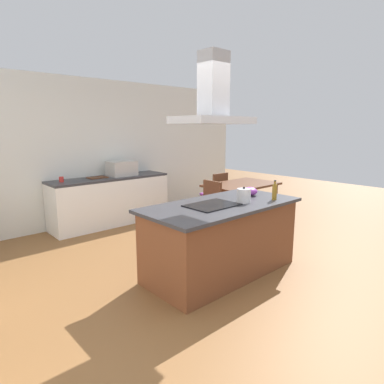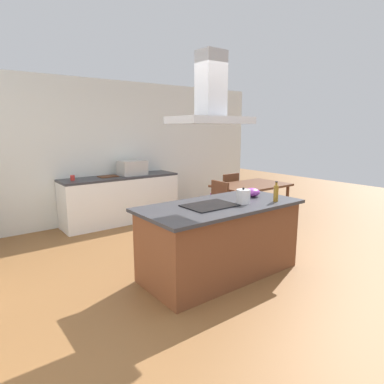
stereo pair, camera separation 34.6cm
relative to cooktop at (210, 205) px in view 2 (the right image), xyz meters
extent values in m
plane|color=brown|center=(0.17, 1.50, -0.91)|extent=(16.00, 16.00, 0.00)
cube|color=silver|center=(0.17, 3.25, 0.44)|extent=(7.20, 0.10, 2.70)
cube|color=brown|center=(0.17, 0.00, -0.48)|extent=(1.93, 0.88, 0.86)
cube|color=#333338|center=(0.17, 0.00, -0.03)|extent=(2.03, 0.98, 0.04)
cube|color=black|center=(0.00, 0.00, 0.00)|extent=(0.60, 0.44, 0.01)
cylinder|color=silver|center=(0.41, -0.15, 0.08)|extent=(0.17, 0.17, 0.17)
sphere|color=black|center=(0.41, -0.15, 0.18)|extent=(0.03, 0.03, 0.03)
cone|color=silver|center=(0.51, -0.15, 0.09)|extent=(0.06, 0.03, 0.04)
cylinder|color=olive|center=(0.82, -0.31, 0.09)|extent=(0.06, 0.06, 0.20)
cylinder|color=olive|center=(0.82, -0.31, 0.22)|extent=(0.03, 0.03, 0.04)
cylinder|color=black|center=(0.82, -0.31, 0.24)|extent=(0.03, 0.03, 0.01)
ellipsoid|color=purple|center=(0.80, 0.07, 0.05)|extent=(0.21, 0.21, 0.11)
cube|color=white|center=(0.21, 2.88, -0.48)|extent=(2.24, 0.62, 0.86)
cube|color=#333338|center=(0.21, 2.88, -0.03)|extent=(2.24, 0.62, 0.04)
cube|color=#B2AFAA|center=(0.47, 2.88, 0.13)|extent=(0.50, 0.38, 0.28)
cylinder|color=red|center=(-0.67, 2.92, 0.04)|extent=(0.08, 0.08, 0.09)
cube|color=#59331E|center=(-0.02, 2.93, 0.00)|extent=(0.34, 0.24, 0.02)
cube|color=#59331E|center=(2.17, 1.32, -0.18)|extent=(1.40, 0.90, 0.04)
cylinder|color=#59331E|center=(1.55, 0.95, -0.55)|extent=(0.06, 0.06, 0.71)
cylinder|color=#59331E|center=(2.79, 0.95, -0.55)|extent=(0.06, 0.06, 0.71)
cylinder|color=#59331E|center=(1.55, 1.69, -0.55)|extent=(0.06, 0.06, 0.71)
cylinder|color=#59331E|center=(2.79, 1.69, -0.55)|extent=(0.06, 0.06, 0.71)
cube|color=purple|center=(2.17, 2.07, -0.48)|extent=(0.42, 0.42, 0.04)
cube|color=#59331E|center=(2.17, 1.88, -0.24)|extent=(0.42, 0.04, 0.44)
cylinder|color=#59331E|center=(1.99, 2.25, -0.70)|extent=(0.04, 0.04, 0.41)
cylinder|color=#59331E|center=(2.35, 2.25, -0.70)|extent=(0.04, 0.04, 0.41)
cylinder|color=#59331E|center=(1.99, 1.89, -0.70)|extent=(0.04, 0.04, 0.41)
cylinder|color=#59331E|center=(2.35, 1.89, -0.70)|extent=(0.04, 0.04, 0.41)
cube|color=purple|center=(1.17, 1.32, -0.48)|extent=(0.42, 0.42, 0.04)
cube|color=#59331E|center=(1.36, 1.32, -0.24)|extent=(0.04, 0.42, 0.44)
cylinder|color=#59331E|center=(0.99, 1.14, -0.70)|extent=(0.04, 0.04, 0.41)
cylinder|color=#59331E|center=(0.99, 1.50, -0.70)|extent=(0.04, 0.04, 0.41)
cylinder|color=#59331E|center=(1.35, 1.14, -0.70)|extent=(0.04, 0.04, 0.41)
cylinder|color=#59331E|center=(1.35, 1.50, -0.70)|extent=(0.04, 0.04, 0.41)
cube|color=#ADADB2|center=(0.00, 0.00, 0.98)|extent=(0.90, 0.55, 0.08)
cube|color=#ADADB2|center=(0.00, 0.00, 1.37)|extent=(0.28, 0.24, 0.70)
camera|label=1|loc=(-2.71, -2.64, 0.90)|focal=30.59mm
camera|label=2|loc=(-2.44, -2.86, 0.90)|focal=30.59mm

